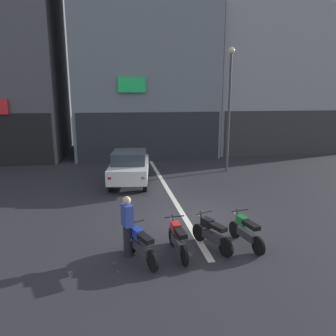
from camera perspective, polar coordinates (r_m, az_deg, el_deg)
The scene contains 11 objects.
ground_plane at distance 11.24m, azimuth 3.21°, elevation -9.16°, with size 120.00×120.00×0.00m, color #2B2B30.
lane_centre_line at distance 16.86m, azimuth -1.39°, elevation -1.64°, with size 0.20×18.00×0.01m, color silver.
building_mid_block at distance 25.49m, azimuth -4.72°, elevation 27.27°, with size 9.69×8.23×21.25m.
building_far_right at distance 27.68m, azimuth 18.13°, elevation 14.31°, with size 10.62×7.11×10.53m.
car_white_crossing_near at distance 15.48m, azimuth -6.91°, elevation 0.32°, with size 2.27×4.29×1.64m.
street_lamp at distance 18.08m, azimuth 11.00°, elevation 12.26°, with size 0.36×0.36×6.75m.
motorcycle_blue_row_leftmost at distance 8.45m, azimuth -4.90°, elevation -13.49°, with size 0.74×1.57×0.98m.
motorcycle_red_row_left_mid at distance 8.74m, azimuth 1.76°, elevation -12.53°, with size 0.55×1.67×0.98m.
motorcycle_black_row_centre at distance 9.14m, azimuth 7.80°, elevation -11.47°, with size 0.76×1.56×0.98m.
motorcycle_green_row_right_mid at distance 9.45m, azimuth 13.80°, elevation -10.89°, with size 0.55×1.65×0.98m.
person_by_motorcycles at distance 8.56m, azimuth -7.29°, elevation -10.26°, with size 0.33×0.41×1.67m.
Camera 1 is at (-2.40, -10.15, 4.18)m, focal length 33.93 mm.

